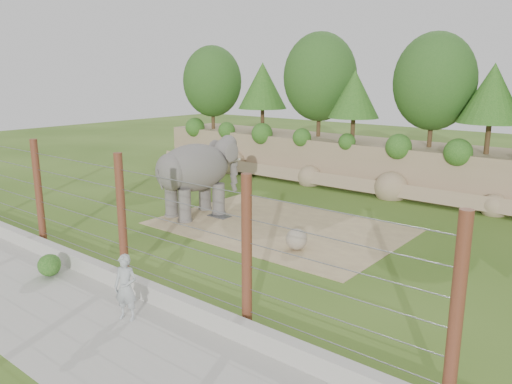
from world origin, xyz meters
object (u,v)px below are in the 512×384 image
Objects in this scene: elephant at (195,179)px; stone_ball at (296,239)px; barrier_fence at (122,218)px; zookeeper at (126,287)px.

elephant is 5.37× the size of stone_ball.
barrier_fence is at bearing -115.77° from stone_ball.
zookeeper is at bearing -93.45° from stone_ball.
barrier_fence is at bearing 123.12° from zookeeper.
elephant reaches higher than stone_ball.
elephant is 0.21× the size of barrier_fence.
zookeeper is (-0.43, -7.14, 0.48)m from stone_ball.
elephant is 7.30m from barrier_fence.
stone_ball is 7.17m from zookeeper.
stone_ball is at bearing 2.82° from elephant.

